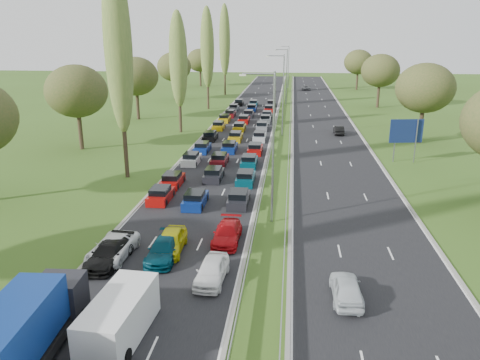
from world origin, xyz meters
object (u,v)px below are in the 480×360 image
(near_car_2, at_px, (112,248))
(near_car_3, at_px, (109,254))
(white_van_rear, at_px, (121,315))
(blue_lorry, at_px, (27,330))
(direction_sign, at_px, (406,133))

(near_car_2, bearing_deg, near_car_3, -81.18)
(near_car_3, bearing_deg, white_van_rear, -60.06)
(white_van_rear, bearing_deg, near_car_3, 119.14)
(white_van_rear, bearing_deg, blue_lorry, -139.55)
(near_car_3, height_order, direction_sign, direction_sign)
(near_car_2, bearing_deg, direction_sign, 50.80)
(blue_lorry, distance_m, white_van_rear, 4.31)
(white_van_rear, bearing_deg, direction_sign, 62.97)
(near_car_2, xyz_separation_m, blue_lorry, (0.26, -10.85, 1.10))
(near_car_3, xyz_separation_m, blue_lorry, (0.17, -10.02, 1.11))
(near_car_3, relative_size, white_van_rear, 0.85)
(white_van_rear, relative_size, direction_sign, 1.09)
(near_car_2, distance_m, direction_sign, 38.22)
(direction_sign, bearing_deg, blue_lorry, -122.57)
(near_car_3, bearing_deg, direction_sign, 53.53)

